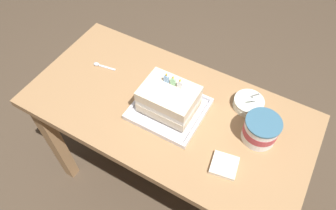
{
  "coord_description": "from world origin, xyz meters",
  "views": [
    {
      "loc": [
        0.39,
        -0.68,
        1.83
      ],
      "look_at": [
        0.01,
        -0.0,
        0.8
      ],
      "focal_mm": 33.05,
      "sensor_mm": 36.0,
      "label": 1
    }
  ],
  "objects_px": {
    "serving_spoon_near_tray": "(99,65)",
    "napkin_pile": "(224,165)",
    "birthday_cake": "(169,99)",
    "ice_cream_tub": "(261,130)",
    "foil_tray": "(169,109)",
    "bowl_stack": "(249,103)"
  },
  "relations": [
    {
      "from": "foil_tray",
      "to": "bowl_stack",
      "type": "xyz_separation_m",
      "value": [
        0.28,
        0.19,
        0.01
      ]
    },
    {
      "from": "foil_tray",
      "to": "ice_cream_tub",
      "type": "xyz_separation_m",
      "value": [
        0.37,
        0.06,
        0.05
      ]
    },
    {
      "from": "bowl_stack",
      "to": "serving_spoon_near_tray",
      "type": "distance_m",
      "value": 0.71
    },
    {
      "from": "serving_spoon_near_tray",
      "to": "napkin_pile",
      "type": "height_order",
      "value": "napkin_pile"
    },
    {
      "from": "birthday_cake",
      "to": "bowl_stack",
      "type": "relative_size",
      "value": 1.7
    },
    {
      "from": "bowl_stack",
      "to": "ice_cream_tub",
      "type": "distance_m",
      "value": 0.16
    },
    {
      "from": "birthday_cake",
      "to": "napkin_pile",
      "type": "xyz_separation_m",
      "value": [
        0.31,
        -0.12,
        -0.07
      ]
    },
    {
      "from": "bowl_stack",
      "to": "birthday_cake",
      "type": "bearing_deg",
      "value": -146.16
    },
    {
      "from": "bowl_stack",
      "to": "ice_cream_tub",
      "type": "height_order",
      "value": "ice_cream_tub"
    },
    {
      "from": "ice_cream_tub",
      "to": "napkin_pile",
      "type": "height_order",
      "value": "ice_cream_tub"
    },
    {
      "from": "bowl_stack",
      "to": "napkin_pile",
      "type": "distance_m",
      "value": 0.31
    },
    {
      "from": "foil_tray",
      "to": "birthday_cake",
      "type": "distance_m",
      "value": 0.07
    },
    {
      "from": "serving_spoon_near_tray",
      "to": "napkin_pile",
      "type": "bearing_deg",
      "value": -14.57
    },
    {
      "from": "foil_tray",
      "to": "serving_spoon_near_tray",
      "type": "bearing_deg",
      "value": 171.09
    },
    {
      "from": "birthday_cake",
      "to": "serving_spoon_near_tray",
      "type": "distance_m",
      "value": 0.43
    },
    {
      "from": "ice_cream_tub",
      "to": "napkin_pile",
      "type": "bearing_deg",
      "value": -109.5
    },
    {
      "from": "ice_cream_tub",
      "to": "napkin_pile",
      "type": "relative_size",
      "value": 1.26
    },
    {
      "from": "ice_cream_tub",
      "to": "serving_spoon_near_tray",
      "type": "distance_m",
      "value": 0.79
    },
    {
      "from": "ice_cream_tub",
      "to": "foil_tray",
      "type": "bearing_deg",
      "value": -170.66
    },
    {
      "from": "ice_cream_tub",
      "to": "serving_spoon_near_tray",
      "type": "bearing_deg",
      "value": 179.69
    },
    {
      "from": "foil_tray",
      "to": "ice_cream_tub",
      "type": "height_order",
      "value": "ice_cream_tub"
    },
    {
      "from": "serving_spoon_near_tray",
      "to": "napkin_pile",
      "type": "distance_m",
      "value": 0.75
    }
  ]
}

